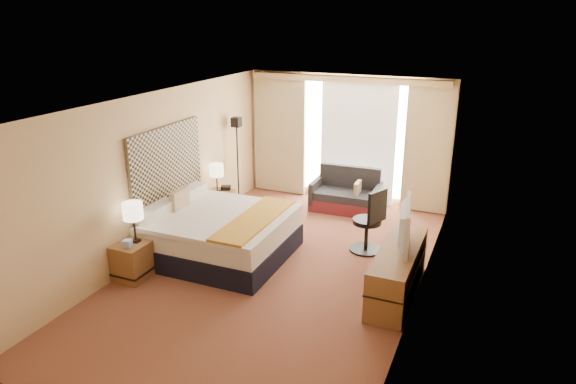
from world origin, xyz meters
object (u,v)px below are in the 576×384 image
at_px(floor_lamp, 237,144).
at_px(nightstand_right, 219,206).
at_px(media_dresser, 398,272).
at_px(lamp_left, 133,212).
at_px(bed, 220,234).
at_px(loveseat, 347,196).
at_px(desk_chair, 370,224).
at_px(nightstand_left, 133,261).
at_px(television, 399,224).
at_px(lamp_right, 216,171).

bearing_deg(floor_lamp, nightstand_right, -87.98).
height_order(media_dresser, lamp_left, lamp_left).
height_order(bed, loveseat, bed).
bearing_deg(desk_chair, nightstand_left, -118.92).
bearing_deg(loveseat, floor_lamp, -165.83).
distance_m(bed, desk_chair, 2.44).
height_order(loveseat, lamp_left, lamp_left).
height_order(lamp_left, television, television).
relative_size(lamp_right, television, 0.52).
bearing_deg(media_dresser, nightstand_right, 158.60).
xyz_separation_m(media_dresser, desk_chair, (-0.71, 1.18, 0.14)).
bearing_deg(lamp_right, nightstand_left, -90.11).
xyz_separation_m(nightstand_right, lamp_right, (0.00, -0.04, 0.70)).
relative_size(nightstand_right, media_dresser, 0.31).
bearing_deg(nightstand_right, lamp_right, -83.05).
bearing_deg(lamp_left, television, 17.05).
xyz_separation_m(floor_lamp, television, (3.68, -2.16, -0.28)).
bearing_deg(loveseat, lamp_left, -119.48).
xyz_separation_m(media_dresser, lamp_left, (-3.67, -0.97, 0.68)).
relative_size(loveseat, floor_lamp, 0.75).
xyz_separation_m(nightstand_right, television, (3.65, -1.31, 0.73)).
bearing_deg(media_dresser, television, 110.05).
xyz_separation_m(loveseat, lamp_left, (-2.06, -3.86, 0.75)).
height_order(nightstand_right, floor_lamp, floor_lamp).
bearing_deg(desk_chair, bed, -129.40).
height_order(nightstand_left, nightstand_right, same).
bearing_deg(nightstand_left, media_dresser, 15.84).
distance_m(nightstand_right, floor_lamp, 1.32).
distance_m(floor_lamp, lamp_right, 0.94).
xyz_separation_m(lamp_right, television, (3.65, -1.28, 0.03)).
height_order(nightstand_left, floor_lamp, floor_lamp).
xyz_separation_m(nightstand_right, lamp_left, (0.03, -2.42, 0.75)).
bearing_deg(nightstand_right, nightstand_left, -90.00).
distance_m(media_dresser, loveseat, 3.31).
relative_size(floor_lamp, lamp_left, 2.95).
height_order(nightstand_left, television, television).
bearing_deg(lamp_right, desk_chair, -4.40).
xyz_separation_m(bed, lamp_right, (-0.80, 1.31, 0.60)).
height_order(desk_chair, lamp_left, lamp_left).
xyz_separation_m(nightstand_left, television, (3.65, 1.19, 0.73)).
bearing_deg(floor_lamp, television, -30.45).
bearing_deg(nightstand_right, loveseat, 34.55).
bearing_deg(desk_chair, lamp_left, -119.62).
relative_size(nightstand_left, floor_lamp, 0.30).
relative_size(bed, loveseat, 1.55).
height_order(loveseat, floor_lamp, floor_lamp).
xyz_separation_m(desk_chair, television, (0.66, -1.05, 0.52)).
distance_m(nightstand_right, desk_chair, 3.01).
bearing_deg(floor_lamp, media_dresser, -31.66).
relative_size(nightstand_left, media_dresser, 0.31).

